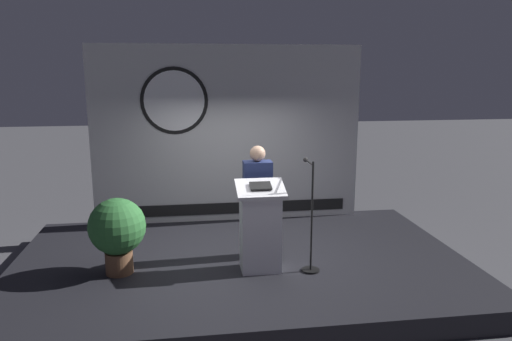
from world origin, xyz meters
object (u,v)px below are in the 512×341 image
at_px(potted_plant, 117,229).
at_px(microphone_stand, 310,232).
at_px(speaker_person, 258,201).
at_px(podium, 260,228).

bearing_deg(potted_plant, microphone_stand, -5.59).
distance_m(microphone_stand, potted_plant, 2.55).
bearing_deg(speaker_person, potted_plant, -170.26).
xyz_separation_m(speaker_person, microphone_stand, (0.63, -0.57, -0.29)).
bearing_deg(podium, speaker_person, 86.00).
relative_size(microphone_stand, potted_plant, 1.47).
distance_m(podium, speaker_person, 0.54).
xyz_separation_m(microphone_stand, potted_plant, (-2.53, 0.25, 0.08)).
height_order(speaker_person, potted_plant, speaker_person).
bearing_deg(potted_plant, speaker_person, 9.74).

